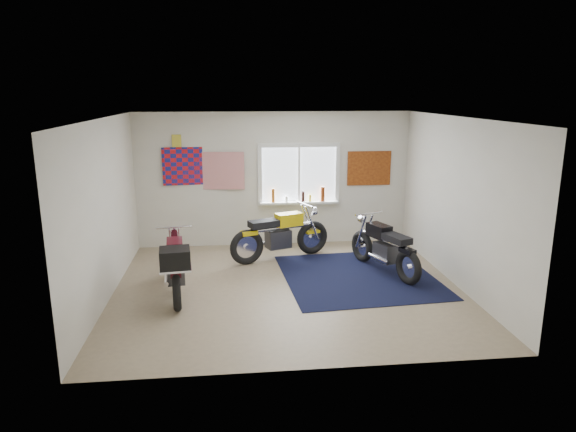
{
  "coord_description": "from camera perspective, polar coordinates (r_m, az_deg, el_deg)",
  "views": [
    {
      "loc": [
        -0.84,
        -7.71,
        3.09
      ],
      "look_at": [
        0.05,
        0.4,
        1.1
      ],
      "focal_mm": 32.0,
      "sensor_mm": 36.0,
      "label": 1
    }
  ],
  "objects": [
    {
      "name": "maroon_tourer",
      "position": [
        8.01,
        -12.39,
        -5.45
      ],
      "size": [
        0.65,
        1.91,
        0.97
      ],
      "rotation": [
        0.0,
        0.0,
        1.68
      ],
      "color": "black",
      "rests_on": "ground"
    },
    {
      "name": "black_chrome_bike",
      "position": [
        9.07,
        10.65,
        -3.59
      ],
      "size": [
        0.84,
        1.82,
        0.98
      ],
      "rotation": [
        0.0,
        0.0,
        1.93
      ],
      "color": "black",
      "rests_on": "navy_rug"
    },
    {
      "name": "window_assembly",
      "position": [
        10.41,
        1.22,
        4.2
      ],
      "size": [
        1.66,
        0.17,
        1.26
      ],
      "color": "white",
      "rests_on": "room_shell"
    },
    {
      "name": "triumph_poster",
      "position": [
        10.67,
        8.99,
        5.26
      ],
      "size": [
        0.9,
        0.03,
        0.7
      ],
      "primitive_type": "cube",
      "color": "#A54C14",
      "rests_on": "room_shell"
    },
    {
      "name": "ground",
      "position": [
        8.35,
        -0.04,
        -8.0
      ],
      "size": [
        5.5,
        5.5,
        0.0
      ],
      "primitive_type": "plane",
      "color": "#9E896B",
      "rests_on": "ground"
    },
    {
      "name": "room_shell",
      "position": [
        7.89,
        -0.04,
        3.13
      ],
      "size": [
        5.5,
        5.5,
        5.5
      ],
      "color": "white",
      "rests_on": "ground"
    },
    {
      "name": "yellow_triumph",
      "position": [
        9.62,
        -0.88,
        -2.21
      ],
      "size": [
        1.94,
        0.9,
        1.03
      ],
      "rotation": [
        0.0,
        0.0,
        0.37
      ],
      "color": "black",
      "rests_on": "ground"
    },
    {
      "name": "navy_rug",
      "position": [
        8.92,
        7.82,
        -6.64
      ],
      "size": [
        2.67,
        2.77,
        0.01
      ],
      "primitive_type": "cube",
      "rotation": [
        0.0,
        0.0,
        0.07
      ],
      "color": "black",
      "rests_on": "ground"
    },
    {
      "name": "oil_bottles",
      "position": [
        10.41,
        1.73,
        2.3
      ],
      "size": [
        1.09,
        0.09,
        0.3
      ],
      "color": "#914B15",
      "rests_on": "window_assembly"
    },
    {
      "name": "flag_display",
      "position": [
        10.29,
        -12.28,
        8.17
      ],
      "size": [
        1.6,
        0.1,
        1.17
      ],
      "color": "red",
      "rests_on": "room_shell"
    }
  ]
}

